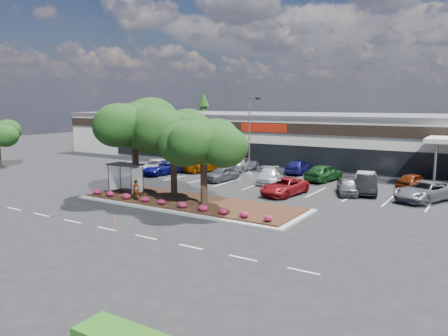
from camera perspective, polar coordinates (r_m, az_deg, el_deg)
The scene contains 28 objects.
ground at distance 29.16m, azimuth -5.99°, elevation -6.74°, with size 160.00×160.00×0.00m, color black.
retail_store at distance 58.79m, azimuth 14.93°, elevation 3.79°, with size 80.40×25.20×6.25m.
landscape_island at distance 33.39m, azimuth -4.45°, elevation -4.55°, with size 18.00×6.00×0.26m.
lane_markings at distance 37.73m, azimuth 3.68°, elevation -3.22°, with size 33.12×20.06×0.01m.
shrub_row at distance 31.69m, azimuth -6.73°, elevation -4.57°, with size 17.00×0.80×0.50m, color maroon, non-canonical shape.
bus_shelter at distance 35.75m, azimuth -12.59°, elevation -0.31°, with size 2.75×1.55×2.59m.
island_tree_west at distance 36.97m, azimuth -11.55°, elevation 2.97°, with size 7.20×7.20×7.89m, color black, non-canonical shape.
island_tree_mid at distance 35.22m, azimuth -6.62°, elevation 2.36°, with size 6.60×6.60×7.32m, color black, non-canonical shape.
island_tree_east at distance 31.68m, azimuth -2.66°, elevation 0.99°, with size 5.80×5.80×6.50m, color black, non-canonical shape.
conifer_north_west at distance 83.03m, azimuth -2.69°, elevation 6.60°, with size 4.40×4.40×10.00m, color black.
person_waiting at distance 34.18m, azimuth -11.40°, elevation -2.80°, with size 0.58×0.38×1.58m, color #594C47.
light_pole at distance 45.62m, azimuth 3.44°, elevation 3.42°, with size 1.41×0.75×8.32m.
survey_stake at distance 26.58m, azimuth -14.11°, elevation -6.89°, with size 0.07×0.14×1.09m.
car_0 at distance 48.81m, azimuth -9.03°, elevation 0.22°, with size 2.44×5.30×1.47m, color silver.
car_1 at distance 47.76m, azimuth -8.05°, elevation 0.03°, with size 2.36×5.12×1.42m, color navy.
car_2 at distance 43.15m, azimuth -0.31°, elevation -0.79°, with size 1.66×4.13×1.41m, color #4C4E53.
car_3 at distance 42.41m, azimuth 5.82°, elevation -1.01°, with size 1.94×4.76×1.38m, color #A3A8AF.
car_4 at distance 36.95m, azimuth 7.90°, elevation -2.42°, with size 2.34×5.08×1.41m, color maroon.
car_5 at distance 39.08m, azimuth 18.11°, elevation -2.07°, with size 1.63×4.68×1.54m, color black.
car_6 at distance 38.32m, azimuth 15.80°, elevation -2.31°, with size 1.62×4.02×1.37m, color #55555C.
car_7 at distance 37.78m, azimuth 24.74°, elevation -2.77°, with size 2.60×5.64×1.57m, color slate.
car_9 at distance 49.20m, azimuth -2.70°, elevation 0.42°, with size 2.55×5.53×1.54m, color #803F02.
car_10 at distance 52.57m, azimuth -0.74°, elevation 0.95°, with size 1.65×4.75×1.56m, color #771702.
car_11 at distance 50.11m, azimuth 2.28°, elevation 0.53°, with size 2.45×5.32×1.48m, color #989AA3.
car_12 at distance 48.39m, azimuth 9.80°, elevation 0.20°, with size 1.89×4.69×1.60m, color navy.
car_13 at distance 44.23m, azimuth 12.91°, elevation -0.59°, with size 2.00×4.96×1.69m, color #17471C.
car_14 at distance 42.84m, azimuth 18.09°, elevation -1.27°, with size 1.50×4.30×1.42m, color #B5B5B5.
car_15 at distance 42.85m, azimuth 23.52°, elevation -1.56°, with size 1.66×4.13×1.41m, color #66240B.
Camera 1 is at (17.48, -22.06, 7.59)m, focal length 35.00 mm.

